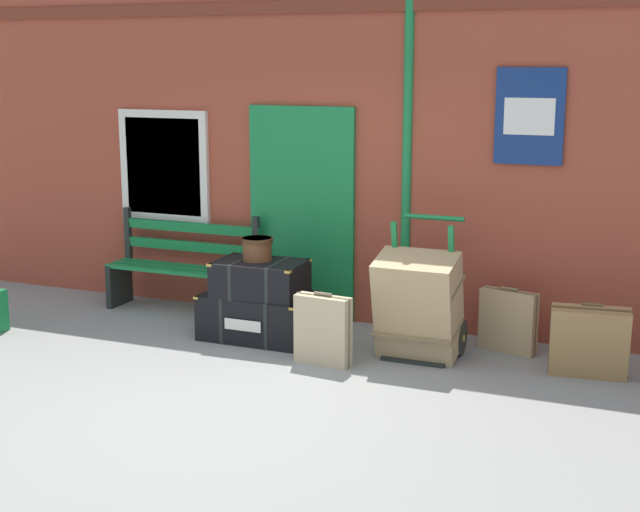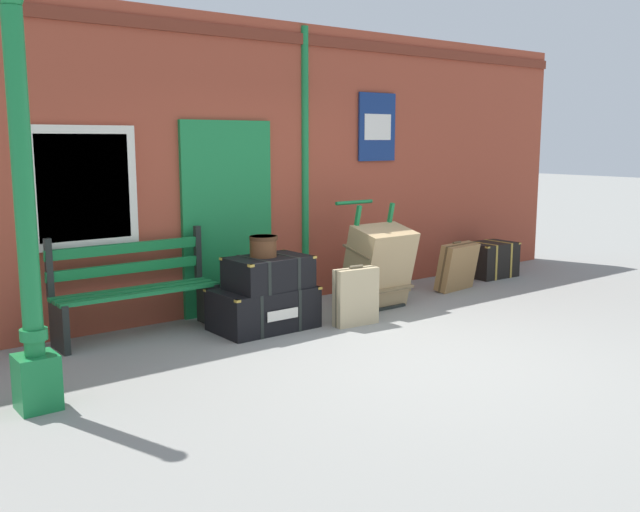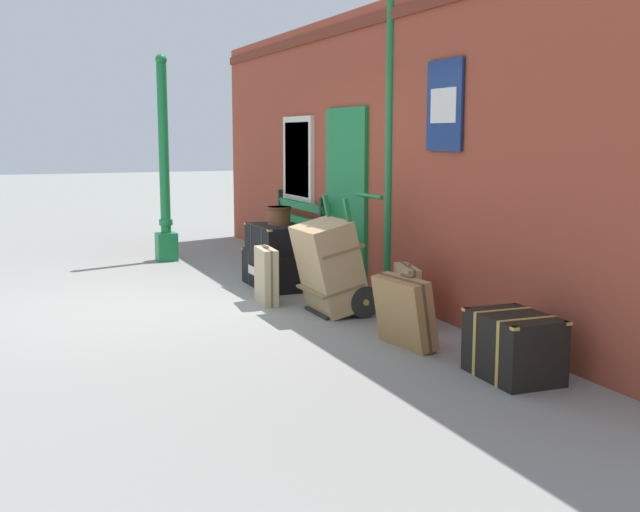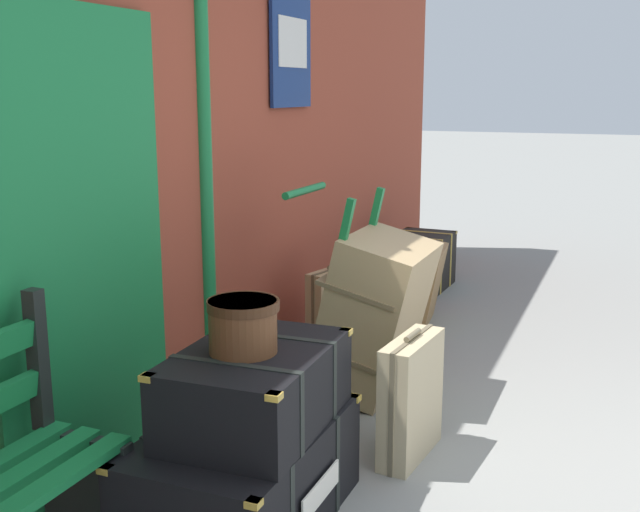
% 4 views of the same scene
% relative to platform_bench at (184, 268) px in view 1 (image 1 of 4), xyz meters
% --- Properties ---
extents(ground_plane, '(60.00, 60.00, 0.00)m').
position_rel_platform_bench_xyz_m(ground_plane, '(1.64, -2.16, -0.44)').
color(ground_plane, gray).
extents(brick_facade, '(10.40, 0.35, 3.20)m').
position_rel_platform_bench_xyz_m(brick_facade, '(1.62, 0.44, 1.15)').
color(brick_facade, '#9E422D').
rests_on(brick_facade, ground).
extents(platform_bench, '(1.60, 0.43, 1.01)m').
position_rel_platform_bench_xyz_m(platform_bench, '(0.00, 0.00, 0.00)').
color(platform_bench, '#197A3D').
rests_on(platform_bench, ground).
extents(steamer_trunk_base, '(1.01, 0.67, 0.43)m').
position_rel_platform_bench_xyz_m(steamer_trunk_base, '(1.12, -0.55, -0.23)').
color(steamer_trunk_base, black).
rests_on(steamer_trunk_base, ground).
extents(steamer_trunk_middle, '(0.83, 0.58, 0.33)m').
position_rel_platform_bench_xyz_m(steamer_trunk_middle, '(1.16, -0.59, 0.14)').
color(steamer_trunk_middle, black).
rests_on(steamer_trunk_middle, steamer_trunk_base).
extents(round_hatbox, '(0.28, 0.28, 0.21)m').
position_rel_platform_bench_xyz_m(round_hatbox, '(1.12, -0.56, 0.42)').
color(round_hatbox, brown).
rests_on(round_hatbox, steamer_trunk_middle).
extents(porters_trolley, '(0.71, 0.62, 1.19)m').
position_rel_platform_bench_xyz_m(porters_trolley, '(2.66, -0.41, -0.17)').
color(porters_trolley, black).
rests_on(porters_trolley, ground).
extents(large_brown_trunk, '(0.70, 0.63, 0.96)m').
position_rel_platform_bench_xyz_m(large_brown_trunk, '(2.66, -0.58, 0.03)').
color(large_brown_trunk, tan).
rests_on(large_brown_trunk, ground).
extents(suitcase_umber, '(0.53, 0.25, 0.59)m').
position_rel_platform_bench_xyz_m(suitcase_umber, '(3.34, -0.07, -0.17)').
color(suitcase_umber, tan).
rests_on(suitcase_umber, ground).
extents(suitcase_brown, '(0.65, 0.35, 0.63)m').
position_rel_platform_bench_xyz_m(suitcase_brown, '(4.08, -0.51, -0.14)').
color(suitcase_brown, olive).
rests_on(suitcase_brown, ground).
extents(suitcase_tan, '(0.50, 0.20, 0.63)m').
position_rel_platform_bench_xyz_m(suitcase_tan, '(1.96, -1.01, -0.15)').
color(suitcase_tan, tan).
rests_on(suitcase_tan, ground).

